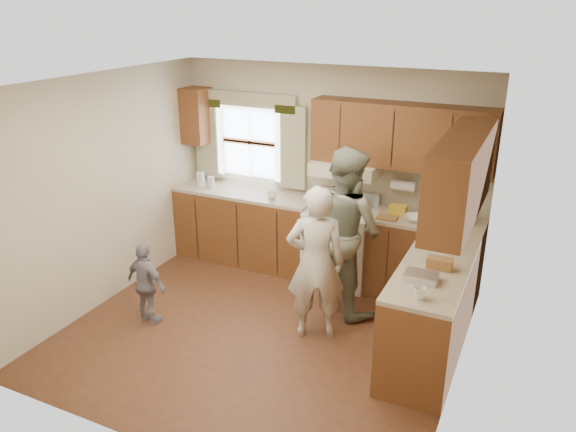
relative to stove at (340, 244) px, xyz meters
The scene contains 6 objects.
room 1.66m from the stove, 101.81° to the right, with size 3.80×3.80×3.80m.
kitchen_fixtures 0.60m from the stove, 48.85° to the right, with size 3.80×2.25×2.15m.
stove is the anchor object (origin of this frame).
woman_left 1.29m from the stove, 81.22° to the right, with size 0.58×0.38×1.58m, color beige.
woman_right 0.77m from the stove, 66.17° to the right, with size 0.88×0.68×1.81m, color #253D26.
child 2.30m from the stove, 129.65° to the right, with size 0.52×0.22×0.89m, color gray.
Camera 1 is at (2.34, -4.35, 3.18)m, focal length 35.00 mm.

